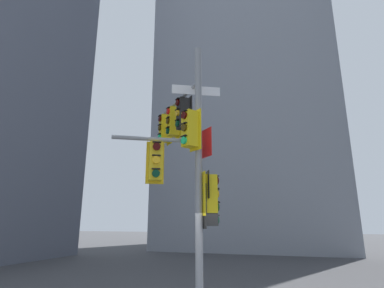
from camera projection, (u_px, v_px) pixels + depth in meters
building_mid_block at (245, 18)px, 35.30m from camera, size 15.60×15.60×50.62m
signal_pole_assembly at (186, 152)px, 8.81m from camera, size 2.69×3.57×7.27m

